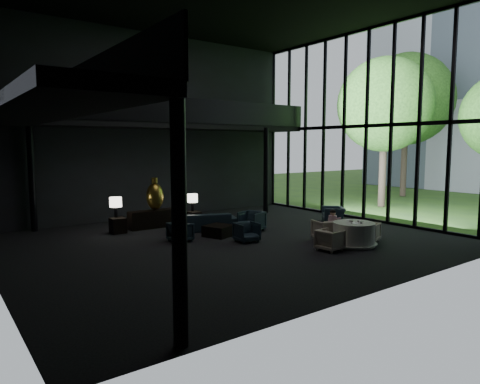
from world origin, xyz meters
TOP-DOWN VIEW (x-y plane):
  - floor at (0.00, 0.00)m, footprint 14.00×12.00m
  - wall_back at (0.00, 6.00)m, footprint 14.00×0.04m
  - wall_front at (0.00, -6.00)m, footprint 14.00×0.04m
  - curtain_wall at (6.95, 0.00)m, footprint 0.20×12.00m
  - mezzanine_left at (-6.00, 0.00)m, footprint 2.00×12.00m
  - mezzanine_back at (1.00, 5.00)m, footprint 12.00×2.00m
  - railing_left at (-5.00, 0.00)m, footprint 0.06×12.00m
  - railing_back at (1.00, 4.00)m, footprint 12.00×0.06m
  - column_sw at (-5.00, -5.70)m, footprint 0.24×0.24m
  - column_nw at (-5.00, 5.70)m, footprint 0.24×0.24m
  - column_ne at (4.80, 4.00)m, footprint 0.24×0.24m
  - tree_near at (11.00, 2.00)m, footprint 4.80×4.80m
  - tree_far at (16.00, 4.00)m, footprint 5.60×5.60m
  - console at (-1.02, 3.67)m, footprint 2.16×0.49m
  - bronze_urn at (-1.02, 3.73)m, footprint 0.67×0.67m
  - side_table_left at (-2.62, 3.49)m, footprint 0.51×0.51m
  - table_lamp_left at (-2.62, 3.65)m, footprint 0.44×0.44m
  - side_table_right at (0.58, 3.48)m, footprint 0.45×0.45m
  - table_lamp_right at (0.58, 3.61)m, footprint 0.42×0.42m
  - sofa at (0.28, 2.04)m, footprint 2.56×1.54m
  - lounge_armchair_west at (-1.43, 0.92)m, footprint 0.61×0.65m
  - lounge_armchair_east at (1.53, 0.88)m, footprint 1.02×1.05m
  - lounge_armchair_south at (0.32, -0.42)m, footprint 0.71×0.67m
  - window_armchair at (5.42, 0.35)m, footprint 1.00×1.04m
  - coffee_table at (0.06, 0.88)m, footprint 1.12×1.12m
  - dining_table at (2.74, -2.87)m, footprint 1.48×1.48m
  - dining_chair_north at (2.64, -1.78)m, footprint 0.88×0.84m
  - dining_chair_east at (3.61, -2.75)m, footprint 0.76×0.78m
  - dining_chair_west at (1.65, -2.85)m, footprint 0.65×0.69m
  - child at (2.78, -1.95)m, footprint 0.28×0.28m
  - plate_a at (2.59, -3.00)m, footprint 0.28×0.28m
  - plate_b at (2.89, -2.57)m, footprint 0.25×0.25m
  - saucer at (3.02, -2.92)m, footprint 0.20×0.20m
  - coffee_cup at (2.91, -2.90)m, footprint 0.10×0.10m
  - cereal_bowl at (2.73, -2.76)m, footprint 0.16×0.16m
  - cream_pot at (2.75, -3.14)m, footprint 0.07×0.07m

SIDE VIEW (x-z plane):
  - floor at x=0.00m, z-range -0.01..0.01m
  - coffee_table at x=0.06m, z-range 0.00..0.39m
  - side_table_right at x=0.58m, z-range 0.00..0.50m
  - side_table_left at x=-2.62m, z-range 0.00..0.56m
  - dining_chair_east at x=3.61m, z-range 0.00..0.63m
  - dining_chair_west at x=1.65m, z-range 0.00..0.65m
  - lounge_armchair_west at x=-1.43m, z-range 0.00..0.65m
  - dining_table at x=2.74m, z-range -0.05..0.70m
  - lounge_armchair_south at x=0.32m, z-range 0.00..0.67m
  - console at x=-1.02m, z-range 0.00..0.69m
  - dining_chair_north at x=2.64m, z-range 0.00..0.75m
  - window_armchair at x=5.42m, z-range 0.00..0.77m
  - lounge_armchair_east at x=1.53m, z-range 0.00..0.87m
  - sofa at x=0.28m, z-range 0.00..0.96m
  - child at x=2.78m, z-range 0.45..1.04m
  - saucer at x=3.02m, z-range 0.75..0.76m
  - plate_a at x=2.59m, z-range 0.75..0.76m
  - plate_b at x=2.89m, z-range 0.75..0.76m
  - cream_pot at x=2.75m, z-range 0.75..0.82m
  - coffee_cup at x=2.91m, z-range 0.76..0.82m
  - cereal_bowl at x=2.73m, z-range 0.75..0.83m
  - table_lamp_right at x=0.58m, z-range 0.65..1.36m
  - table_lamp_left at x=-2.62m, z-range 0.72..1.46m
  - bronze_urn at x=-1.02m, z-range 0.60..1.85m
  - column_sw at x=-5.00m, z-range 0.00..4.00m
  - column_nw at x=-5.00m, z-range 0.00..4.00m
  - column_ne at x=4.80m, z-range 0.00..4.00m
  - wall_back at x=0.00m, z-range 0.00..8.00m
  - wall_front at x=0.00m, z-range 0.00..8.00m
  - curtain_wall at x=6.95m, z-range 0.00..8.00m
  - mezzanine_left at x=-6.00m, z-range 3.88..4.12m
  - mezzanine_back at x=1.00m, z-range 3.88..4.12m
  - railing_left at x=-5.00m, z-range 4.10..5.10m
  - railing_back at x=1.00m, z-range 4.10..5.10m
  - tree_near at x=11.00m, z-range 1.41..9.06m
  - tree_far at x=16.00m, z-range 1.59..10.39m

